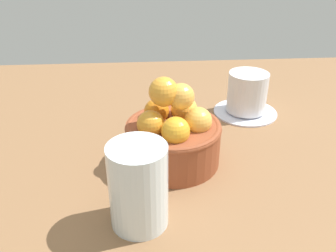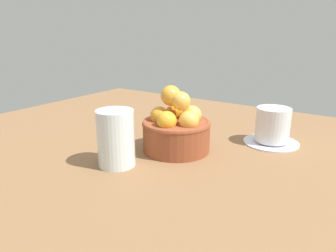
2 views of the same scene
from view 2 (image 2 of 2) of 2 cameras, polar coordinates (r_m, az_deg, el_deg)
name	(u,v)px [view 2 (image 2 of 2)]	position (r cm, az deg, el deg)	size (l,w,h in cm)	color
ground_plane	(176,161)	(64.54, 1.47, -6.30)	(114.37, 90.47, 4.72)	brown
terracotta_bowl	(176,129)	(62.14, 1.52, -0.51)	(13.49, 13.49, 12.98)	brown
coffee_cup	(272,128)	(69.76, 18.37, -0.29)	(11.51, 11.51, 7.73)	white
water_glass	(116,138)	(55.84, -9.42, -2.19)	(6.59, 6.59, 10.08)	silver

